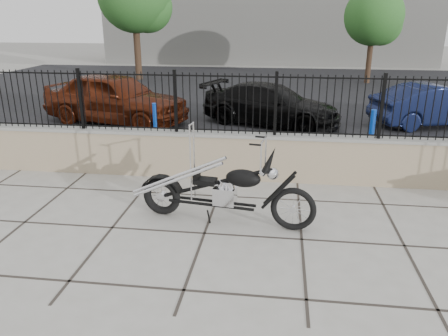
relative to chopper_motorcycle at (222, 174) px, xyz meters
The scene contains 12 objects.
ground_plane 0.97m from the chopper_motorcycle, 114.62° to the right, with size 90.00×90.00×0.00m, color #99968E.
parking_lot 12.07m from the chopper_motorcycle, 91.00° to the left, with size 30.00×30.00×0.00m, color black.
retaining_wall 2.08m from the chopper_motorcycle, 95.85° to the left, with size 14.00×0.36×0.96m, color gray.
iron_fence 2.18m from the chopper_motorcycle, 95.85° to the left, with size 14.00×0.08×1.20m, color black.
background_building 26.24m from the chopper_motorcycle, 90.46° to the left, with size 22.00×6.00×8.00m, color beige.
chopper_motorcycle is the anchor object (origin of this frame).
car_red 7.70m from the chopper_motorcycle, 123.06° to the left, with size 1.85×4.60×1.57m, color #4D1A0B.
car_black 6.90m from the chopper_motorcycle, 85.04° to the left, with size 1.74×4.28×1.24m, color black.
car_blue 9.20m from the chopper_motorcycle, 52.80° to the left, with size 1.34×3.84×1.27m, color #0E1636.
bollard_a 5.20m from the chopper_motorcycle, 117.66° to the left, with size 0.12×0.12×1.02m, color #0B1AAF.
bollard_b 5.28m from the chopper_motorcycle, 53.73° to the left, with size 0.13×0.13×1.07m, color #0C15B7.
tree_right 17.19m from the chopper_motorcycle, 72.53° to the left, with size 2.78×2.78×4.70m.
Camera 1 is at (1.09, -5.99, 3.23)m, focal length 35.00 mm.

